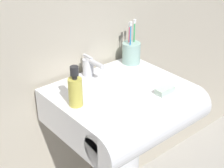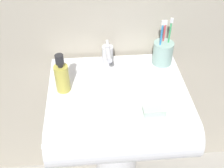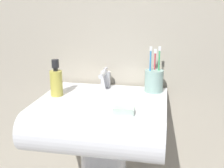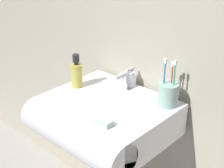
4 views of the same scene
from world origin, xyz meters
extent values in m
cube|color=#B7AD99|center=(0.00, 0.26, 1.20)|extent=(5.00, 0.05, 2.40)
cube|color=white|center=(0.00, 0.00, 0.78)|extent=(0.55, 0.42, 0.15)
cylinder|color=white|center=(0.00, -0.21, 0.78)|extent=(0.55, 0.15, 0.15)
cylinder|color=silver|center=(-0.03, 0.17, 0.89)|extent=(0.05, 0.05, 0.08)
cylinder|color=silver|center=(-0.03, 0.12, 0.93)|extent=(0.02, 0.11, 0.02)
cube|color=silver|center=(-0.03, 0.17, 0.94)|extent=(0.01, 0.06, 0.01)
cylinder|color=#99BFB2|center=(0.21, 0.14, 0.90)|extent=(0.09, 0.09, 0.10)
cylinder|color=#338CD8|center=(0.19, 0.13, 0.96)|extent=(0.01, 0.01, 0.18)
cube|color=white|center=(0.19, 0.13, 1.06)|extent=(0.01, 0.01, 0.02)
cylinder|color=#3FB266|center=(0.23, 0.15, 0.96)|extent=(0.01, 0.01, 0.18)
cube|color=white|center=(0.23, 0.15, 1.06)|extent=(0.01, 0.01, 0.02)
cylinder|color=#D83F4C|center=(0.21, 0.16, 0.95)|extent=(0.01, 0.01, 0.16)
cube|color=white|center=(0.21, 0.16, 1.04)|extent=(0.01, 0.01, 0.02)
cylinder|color=gold|center=(-0.21, 0.00, 0.91)|extent=(0.06, 0.06, 0.11)
cylinder|color=#262628|center=(-0.21, 0.00, 0.97)|extent=(0.02, 0.02, 0.01)
cylinder|color=#262628|center=(-0.21, 0.00, 1.00)|extent=(0.03, 0.03, 0.04)
cube|color=silver|center=(0.12, -0.16, 0.86)|extent=(0.08, 0.04, 0.02)
camera|label=1|loc=(-0.84, -0.95, 1.56)|focal=55.00mm
camera|label=2|loc=(-0.09, -0.84, 1.60)|focal=45.00mm
camera|label=3|loc=(0.26, -1.14, 1.26)|focal=45.00mm
camera|label=4|loc=(0.92, -0.98, 1.59)|focal=55.00mm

